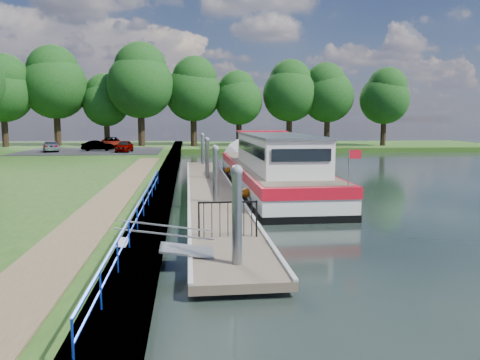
{
  "coord_description": "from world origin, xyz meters",
  "views": [
    {
      "loc": [
        -1.21,
        -12.01,
        4.07
      ],
      "look_at": [
        1.07,
        8.37,
        1.4
      ],
      "focal_mm": 35.0,
      "sensor_mm": 36.0,
      "label": 1
    }
  ],
  "objects": [
    {
      "name": "car_a",
      "position": [
        -7.48,
        35.5,
        1.41
      ],
      "size": [
        1.63,
        3.5,
        1.16
      ],
      "primitive_type": "imported",
      "rotation": [
        0.0,
        0.0,
        -0.08
      ],
      "color": "#999999",
      "rests_on": "carpark"
    },
    {
      "name": "blue_fence",
      "position": [
        -2.75,
        3.0,
        1.31
      ],
      "size": [
        0.04,
        18.04,
        0.72
      ],
      "color": "#0C2DBF",
      "rests_on": "riverbank"
    },
    {
      "name": "car_d",
      "position": [
        -9.64,
        41.77,
        1.46
      ],
      "size": [
        3.15,
        4.88,
        1.25
      ],
      "primitive_type": "imported",
      "rotation": [
        0.0,
        0.0,
        0.26
      ],
      "color": "#999999",
      "rests_on": "carpark"
    },
    {
      "name": "pontoon",
      "position": [
        0.0,
        13.0,
        0.18
      ],
      "size": [
        2.5,
        30.0,
        0.56
      ],
      "color": "brown",
      "rests_on": "ground"
    },
    {
      "name": "carpark",
      "position": [
        -11.0,
        38.0,
        0.81
      ],
      "size": [
        14.0,
        12.0,
        0.06
      ],
      "primitive_type": "cube",
      "color": "black",
      "rests_on": "riverbank"
    },
    {
      "name": "footpath",
      "position": [
        -4.4,
        8.0,
        0.8
      ],
      "size": [
        1.6,
        40.0,
        0.05
      ],
      "primitive_type": "cube",
      "color": "brown",
      "rests_on": "riverbank"
    },
    {
      "name": "horizon_trees",
      "position": [
        -1.61,
        48.68,
        7.95
      ],
      "size": [
        54.38,
        10.03,
        12.87
      ],
      "color": "#332316",
      "rests_on": "ground"
    },
    {
      "name": "gate_panel",
      "position": [
        -0.0,
        2.2,
        1.15
      ],
      "size": [
        1.85,
        0.05,
        1.15
      ],
      "color": "black",
      "rests_on": "ground"
    },
    {
      "name": "car_b",
      "position": [
        -10.43,
        37.55,
        1.36
      ],
      "size": [
        3.32,
        1.47,
        1.06
      ],
      "primitive_type": "imported",
      "rotation": [
        0.0,
        0.0,
        1.68
      ],
      "color": "#999999",
      "rests_on": "carpark"
    },
    {
      "name": "far_bank",
      "position": [
        12.0,
        52.0,
        0.3
      ],
      "size": [
        60.0,
        18.0,
        0.6
      ],
      "primitive_type": "cube",
      "color": "#224413",
      "rests_on": "ground"
    },
    {
      "name": "ground",
      "position": [
        0.0,
        0.0,
        0.0
      ],
      "size": [
        160.0,
        160.0,
        0.0
      ],
      "primitive_type": "plane",
      "color": "black",
      "rests_on": "ground"
    },
    {
      "name": "barge",
      "position": [
        3.6,
        15.88,
        1.09
      ],
      "size": [
        4.36,
        21.15,
        4.78
      ],
      "color": "black",
      "rests_on": "ground"
    },
    {
      "name": "gangway",
      "position": [
        -1.85,
        0.5,
        0.63
      ],
      "size": [
        2.58,
        1.0,
        0.92
      ],
      "color": "#A5A8AD",
      "rests_on": "ground"
    },
    {
      "name": "car_c",
      "position": [
        -14.9,
        36.94,
        1.37
      ],
      "size": [
        2.44,
        3.96,
        1.07
      ],
      "primitive_type": "imported",
      "rotation": [
        0.0,
        0.0,
        3.42
      ],
      "color": "#999999",
      "rests_on": "carpark"
    },
    {
      "name": "bank_edge",
      "position": [
        -2.55,
        15.0,
        0.39
      ],
      "size": [
        1.1,
        90.0,
        0.78
      ],
      "primitive_type": "cube",
      "color": "#473D2D",
      "rests_on": "ground"
    },
    {
      "name": "mooring_piles",
      "position": [
        0.0,
        13.0,
        1.28
      ],
      "size": [
        0.3,
        27.3,
        3.55
      ],
      "color": "gray",
      "rests_on": "ground"
    }
  ]
}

